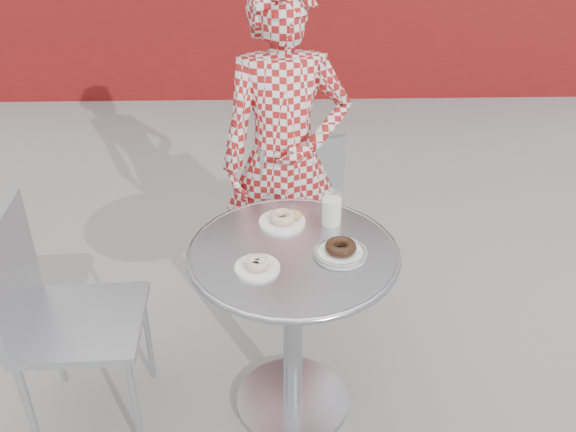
{
  "coord_description": "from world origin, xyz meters",
  "views": [
    {
      "loc": [
        -0.05,
        -1.91,
        2.11
      ],
      "look_at": [
        0.0,
        0.14,
        0.86
      ],
      "focal_mm": 40.0,
      "sensor_mm": 36.0,
      "label": 1
    }
  ],
  "objects_px": {
    "chair_left": "(87,360)",
    "seated_person": "(285,160)",
    "plate_near": "(257,265)",
    "milk_cup": "(332,210)",
    "bistro_table": "(293,293)",
    "chair_far": "(287,236)",
    "plate_far": "(283,219)",
    "plate_checker": "(341,251)"
  },
  "relations": [
    {
      "from": "chair_left",
      "to": "milk_cup",
      "type": "height_order",
      "value": "chair_left"
    },
    {
      "from": "chair_far",
      "to": "milk_cup",
      "type": "relative_size",
      "value": 6.94
    },
    {
      "from": "chair_left",
      "to": "plate_checker",
      "type": "distance_m",
      "value": 1.11
    },
    {
      "from": "plate_far",
      "to": "plate_near",
      "type": "xyz_separation_m",
      "value": [
        -0.1,
        -0.3,
        -0.0
      ]
    },
    {
      "from": "plate_checker",
      "to": "plate_near",
      "type": "bearing_deg",
      "value": -164.77
    },
    {
      "from": "plate_far",
      "to": "chair_left",
      "type": "bearing_deg",
      "value": -164.48
    },
    {
      "from": "chair_far",
      "to": "plate_far",
      "type": "distance_m",
      "value": 0.87
    },
    {
      "from": "seated_person",
      "to": "plate_near",
      "type": "xyz_separation_m",
      "value": [
        -0.11,
        -0.82,
        -0.0
      ]
    },
    {
      "from": "bistro_table",
      "to": "chair_left",
      "type": "height_order",
      "value": "chair_left"
    },
    {
      "from": "chair_left",
      "to": "milk_cup",
      "type": "bearing_deg",
      "value": -80.12
    },
    {
      "from": "seated_person",
      "to": "milk_cup",
      "type": "distance_m",
      "value": 0.55
    },
    {
      "from": "plate_checker",
      "to": "milk_cup",
      "type": "xyz_separation_m",
      "value": [
        -0.02,
        0.21,
        0.04
      ]
    },
    {
      "from": "plate_near",
      "to": "seated_person",
      "type": "bearing_deg",
      "value": 82.11
    },
    {
      "from": "chair_far",
      "to": "chair_left",
      "type": "height_order",
      "value": "chair_left"
    },
    {
      "from": "chair_far",
      "to": "plate_near",
      "type": "bearing_deg",
      "value": 61.51
    },
    {
      "from": "plate_checker",
      "to": "milk_cup",
      "type": "bearing_deg",
      "value": 94.48
    },
    {
      "from": "plate_far",
      "to": "milk_cup",
      "type": "bearing_deg",
      "value": -2.35
    },
    {
      "from": "seated_person",
      "to": "milk_cup",
      "type": "height_order",
      "value": "seated_person"
    },
    {
      "from": "bistro_table",
      "to": "chair_left",
      "type": "distance_m",
      "value": 0.87
    },
    {
      "from": "plate_near",
      "to": "milk_cup",
      "type": "height_order",
      "value": "milk_cup"
    },
    {
      "from": "chair_left",
      "to": "plate_near",
      "type": "height_order",
      "value": "chair_left"
    },
    {
      "from": "bistro_table",
      "to": "seated_person",
      "type": "xyz_separation_m",
      "value": [
        -0.02,
        0.71,
        0.21
      ]
    },
    {
      "from": "plate_far",
      "to": "bistro_table",
      "type": "bearing_deg",
      "value": -79.91
    },
    {
      "from": "seated_person",
      "to": "plate_checker",
      "type": "bearing_deg",
      "value": -80.96
    },
    {
      "from": "plate_far",
      "to": "milk_cup",
      "type": "height_order",
      "value": "milk_cup"
    },
    {
      "from": "seated_person",
      "to": "plate_near",
      "type": "relative_size",
      "value": 10.13
    },
    {
      "from": "chair_left",
      "to": "milk_cup",
      "type": "xyz_separation_m",
      "value": [
        0.97,
        0.21,
        0.55
      ]
    },
    {
      "from": "plate_far",
      "to": "plate_near",
      "type": "relative_size",
      "value": 1.13
    },
    {
      "from": "chair_left",
      "to": "plate_checker",
      "type": "relative_size",
      "value": 4.86
    },
    {
      "from": "bistro_table",
      "to": "milk_cup",
      "type": "bearing_deg",
      "value": 50.28
    },
    {
      "from": "bistro_table",
      "to": "seated_person",
      "type": "height_order",
      "value": "seated_person"
    },
    {
      "from": "chair_far",
      "to": "plate_far",
      "type": "relative_size",
      "value": 4.96
    },
    {
      "from": "chair_far",
      "to": "bistro_table",
      "type": "bearing_deg",
      "value": 68.97
    },
    {
      "from": "chair_left",
      "to": "plate_checker",
      "type": "xyz_separation_m",
      "value": [
        0.99,
        0.0,
        0.51
      ]
    },
    {
      "from": "seated_person",
      "to": "plate_far",
      "type": "relative_size",
      "value": 8.94
    },
    {
      "from": "plate_near",
      "to": "bistro_table",
      "type": "bearing_deg",
      "value": 39.69
    },
    {
      "from": "chair_far",
      "to": "plate_far",
      "type": "height_order",
      "value": "chair_far"
    },
    {
      "from": "plate_checker",
      "to": "milk_cup",
      "type": "height_order",
      "value": "milk_cup"
    },
    {
      "from": "seated_person",
      "to": "milk_cup",
      "type": "relative_size",
      "value": 12.5
    },
    {
      "from": "chair_left",
      "to": "seated_person",
      "type": "relative_size",
      "value": 0.59
    },
    {
      "from": "plate_far",
      "to": "plate_near",
      "type": "bearing_deg",
      "value": -107.75
    },
    {
      "from": "plate_far",
      "to": "milk_cup",
      "type": "distance_m",
      "value": 0.19
    }
  ]
}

